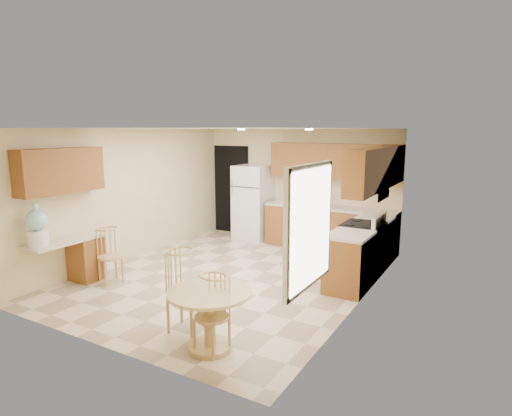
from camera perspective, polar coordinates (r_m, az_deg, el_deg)
The scene contains 30 objects.
floor at distance 7.44m, azimuth -3.51°, elevation -9.08°, with size 5.50×5.50×0.00m, color beige.
ceiling at distance 7.01m, azimuth -3.74°, elevation 10.54°, with size 4.50×5.50×0.02m, color white.
wall_back at distance 9.51m, azimuth 5.59°, elevation 2.94°, with size 4.50×0.02×2.50m, color beige.
wall_front at distance 5.12m, azimuth -20.95°, elevation -4.24°, with size 4.50×0.02×2.50m, color beige.
wall_left at distance 8.56m, azimuth -16.28°, elevation 1.73°, with size 0.02×5.50×2.50m, color beige.
wall_right at distance 6.19m, azimuth 14.02°, elevation -1.39°, with size 0.02×5.50×2.50m, color beige.
doorway at distance 10.36m, azimuth -3.31°, elevation 2.47°, with size 0.90×0.02×2.10m, color black.
base_cab_back at distance 9.05m, azimuth 9.76°, elevation -2.79°, with size 2.75×0.60×0.87m, color brown.
counter_back at distance 8.96m, azimuth 9.85°, elevation 0.04°, with size 2.75×0.63×0.04m, color beige.
base_cab_right_a at distance 8.19m, azimuth 15.38°, elevation -4.43°, with size 0.60×0.59×0.87m, color brown.
counter_right_a at distance 8.09m, azimuth 15.53°, elevation -1.31°, with size 0.63×0.59×0.04m, color beige.
base_cab_right_b at distance 6.85m, azimuth 12.23°, elevation -7.23°, with size 0.60×0.80×0.87m, color brown.
counter_right_b at distance 6.72m, azimuth 12.38°, elevation -3.53°, with size 0.63×0.80×0.04m, color beige.
upper_cab_back at distance 8.97m, azimuth 10.34°, elevation 6.22°, with size 2.75×0.33×0.70m, color brown.
upper_cab_right at distance 7.30m, azimuth 15.64°, elevation 5.07°, with size 0.33×2.42×0.70m, color brown.
upper_cab_left at distance 7.35m, azimuth -24.64°, elevation 4.54°, with size 0.33×1.40×0.70m, color brown.
sink at distance 8.97m, azimuth 9.70°, elevation 0.19°, with size 0.78×0.44×0.01m, color silver.
range_hood at distance 7.34m, azimuth 14.78°, elevation 1.76°, with size 0.50×0.76×0.14m, color silver.
desk_pedestal at distance 7.72m, azimuth -21.73°, elevation -6.30°, with size 0.48×0.42×0.72m, color brown.
desk_top at distance 7.40m, azimuth -24.24°, elevation -4.05°, with size 0.50×1.20×0.04m, color beige.
window at distance 4.43m, azimuth 7.20°, elevation -2.51°, with size 0.06×1.12×1.30m.
can_light_a at distance 8.29m, azimuth -1.99°, elevation 10.44°, with size 0.14×0.14×0.02m, color white.
can_light_b at distance 7.65m, azimuth 7.10°, elevation 10.37°, with size 0.14×0.14×0.02m, color white.
refrigerator at distance 9.69m, azimuth -0.43°, elevation 0.71°, with size 0.75×0.73×1.69m.
stove at distance 7.56m, azimuth 13.89°, elevation -5.33°, with size 0.65×0.76×1.09m.
dining_table at distance 5.00m, azimuth -6.21°, elevation -13.53°, with size 0.95×0.95×0.70m.
chair_table_a at distance 5.36m, azimuth -10.10°, elevation -10.04°, with size 0.45×0.59×1.02m.
chair_table_b at distance 4.86m, azimuth -6.55°, elevation -13.30°, with size 0.39×0.39×0.88m.
chair_desk at distance 7.35m, azimuth -19.43°, elevation -5.46°, with size 0.40×0.51×0.89m.
water_crock at distance 7.11m, azimuth -27.16°, elevation -2.28°, with size 0.31×0.31×0.65m.
Camera 1 is at (3.89, -5.84, 2.49)m, focal length 30.00 mm.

